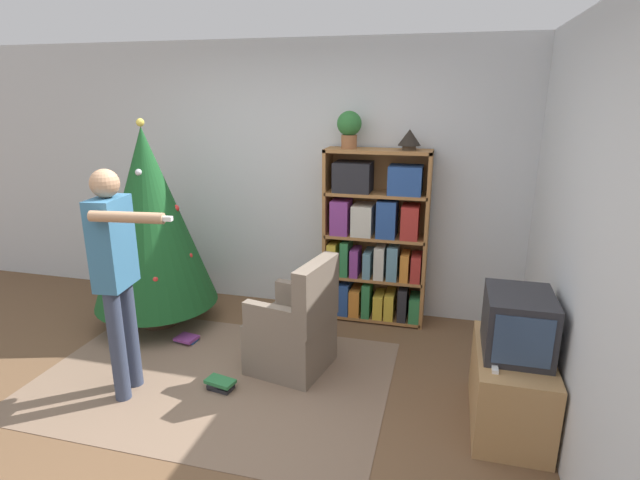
% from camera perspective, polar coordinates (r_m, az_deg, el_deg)
% --- Properties ---
extents(ground_plane, '(14.00, 14.00, 0.00)m').
position_cam_1_polar(ground_plane, '(3.60, -12.33, -19.97)').
color(ground_plane, brown).
extents(wall_back, '(8.00, 0.10, 2.60)m').
position_cam_1_polar(wall_back, '(4.96, -2.13, 7.01)').
color(wall_back, silver).
rests_on(wall_back, ground_plane).
extents(wall_right, '(0.10, 8.00, 2.60)m').
position_cam_1_polar(wall_right, '(2.79, 30.28, -2.88)').
color(wall_right, silver).
rests_on(wall_right, ground_plane).
extents(area_rug, '(2.66, 1.80, 0.01)m').
position_cam_1_polar(area_rug, '(4.08, -12.01, -15.13)').
color(area_rug, '#7F6651').
rests_on(area_rug, ground_plane).
extents(bookshelf, '(0.95, 0.31, 1.63)m').
position_cam_1_polar(bookshelf, '(4.69, 6.23, -0.04)').
color(bookshelf, '#A8703D').
rests_on(bookshelf, ground_plane).
extents(tv_stand, '(0.46, 0.83, 0.53)m').
position_cam_1_polar(tv_stand, '(3.62, 20.90, -15.52)').
color(tv_stand, tan).
rests_on(tv_stand, ground_plane).
extents(television, '(0.40, 0.50, 0.40)m').
position_cam_1_polar(television, '(3.40, 21.70, -8.89)').
color(television, '#28282D').
rests_on(television, tv_stand).
extents(game_remote, '(0.04, 0.12, 0.02)m').
position_cam_1_polar(game_remote, '(3.25, 19.34, -13.57)').
color(game_remote, white).
rests_on(game_remote, tv_stand).
extents(christmas_tree, '(1.11, 1.11, 1.91)m').
position_cam_1_polar(christmas_tree, '(4.75, -18.88, 2.31)').
color(christmas_tree, '#4C3323').
rests_on(christmas_tree, ground_plane).
extents(armchair, '(0.67, 0.66, 0.92)m').
position_cam_1_polar(armchair, '(3.97, -2.87, -10.35)').
color(armchair, '#7A6B5B').
rests_on(armchair, ground_plane).
extents(standing_person, '(0.66, 0.47, 1.64)m').
position_cam_1_polar(standing_person, '(3.68, -22.27, -2.82)').
color(standing_person, '#38425B').
rests_on(standing_person, ground_plane).
extents(potted_plant, '(0.22, 0.22, 0.33)m').
position_cam_1_polar(potted_plant, '(4.55, 3.37, 12.79)').
color(potted_plant, '#935B38').
rests_on(potted_plant, bookshelf).
extents(table_lamp, '(0.20, 0.20, 0.18)m').
position_cam_1_polar(table_lamp, '(4.49, 10.19, 11.37)').
color(table_lamp, '#473828').
rests_on(table_lamp, bookshelf).
extents(book_pile_near_tree, '(0.21, 0.18, 0.05)m').
position_cam_1_polar(book_pile_near_tree, '(4.64, -15.00, -10.86)').
color(book_pile_near_tree, '#284C93').
rests_on(book_pile_near_tree, ground_plane).
extents(book_pile_by_chair, '(0.24, 0.16, 0.08)m').
position_cam_1_polar(book_pile_by_chair, '(3.91, -11.29, -15.86)').
color(book_pile_by_chair, '#232328').
rests_on(book_pile_by_chair, ground_plane).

